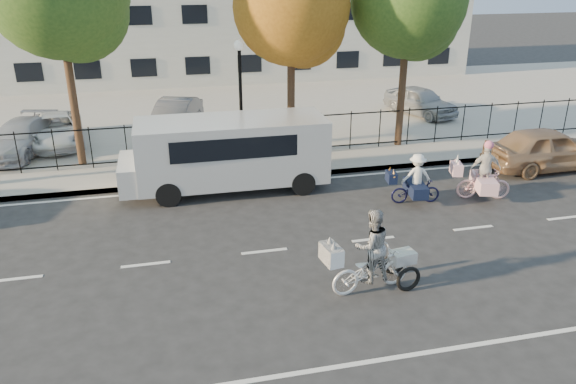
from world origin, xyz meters
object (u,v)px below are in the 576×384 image
object	(u,v)px
zebra_trike	(371,260)
bull_bike	(415,184)
white_van	(228,151)
gold_sedan	(548,149)
lot_car_a	(20,138)
unicorn_bike	(483,178)
lamppost	(240,80)
lot_car_b	(57,130)
lot_car_c	(175,116)
lot_car_d	(421,101)

from	to	relation	value
zebra_trike	bull_bike	distance (m)	5.37
zebra_trike	white_van	distance (m)	7.21
gold_sedan	lot_car_a	bearing A→B (deg)	71.65
unicorn_bike	white_van	bearing A→B (deg)	86.32
lamppost	gold_sedan	distance (m)	11.20
lot_car_b	unicorn_bike	bearing A→B (deg)	-39.97
bull_bike	lot_car_a	distance (m)	14.73
white_van	lot_car_c	size ratio (longest dim) A/B	1.59
lot_car_c	white_van	bearing A→B (deg)	-58.29
unicorn_bike	lot_car_b	size ratio (longest dim) A/B	0.46
lot_car_d	bull_bike	bearing A→B (deg)	-136.46
lamppost	unicorn_bike	world-z (taller)	lamppost
lot_car_a	zebra_trike	bearing A→B (deg)	-37.48
unicorn_bike	lot_car_a	world-z (taller)	unicorn_bike
bull_bike	lot_car_b	xyz separation A→B (m)	(-11.53, 8.38, 0.11)
white_van	lot_car_d	xyz separation A→B (m)	(10.04, 6.92, -0.48)
lamppost	lot_car_b	size ratio (longest dim) A/B	1.02
lamppost	lot_car_c	distance (m)	5.35
bull_bike	white_van	size ratio (longest dim) A/B	0.26
zebra_trike	gold_sedan	size ratio (longest dim) A/B	0.52
lot_car_d	lot_car_b	bearing A→B (deg)	163.25
unicorn_bike	lamppost	bearing A→B (deg)	69.54
lamppost	zebra_trike	distance (m)	9.53
white_van	lot_car_c	distance (m)	6.76
lot_car_b	white_van	bearing A→B (deg)	-52.14
zebra_trike	lot_car_d	xyz separation A→B (m)	(7.73, 13.73, 0.04)
unicorn_bike	lot_car_d	xyz separation A→B (m)	(2.42, 9.57, 0.10)
white_van	lot_car_c	bearing A→B (deg)	102.96
bull_bike	gold_sedan	size ratio (longest dim) A/B	0.39
unicorn_bike	bull_bike	xyz separation A→B (m)	(-2.19, 0.20, -0.08)
lot_car_a	white_van	bearing A→B (deg)	-21.06
lamppost	lot_car_c	world-z (taller)	lamppost
unicorn_bike	lot_car_d	bearing A→B (deg)	1.26
zebra_trike	unicorn_bike	world-z (taller)	zebra_trike
bull_bike	lot_car_b	bearing A→B (deg)	61.71
unicorn_bike	white_van	distance (m)	8.09
lot_car_a	lot_car_c	size ratio (longest dim) A/B	1.02
lamppost	bull_bike	xyz separation A→B (m)	(4.63, -4.74, -2.48)
lot_car_a	unicorn_bike	bearing A→B (deg)	-13.72
white_van	lot_car_a	distance (m)	8.85
lot_car_a	lot_car_c	world-z (taller)	lot_car_c
lot_car_c	lot_car_a	bearing A→B (deg)	-145.46
lamppost	gold_sedan	bearing A→B (deg)	-15.90
lamppost	unicorn_bike	xyz separation A→B (m)	(6.82, -4.95, -2.40)
white_van	gold_sedan	xyz separation A→B (m)	(11.33, -0.70, -0.52)
bull_bike	lot_car_a	bearing A→B (deg)	67.32
unicorn_bike	lot_car_c	size ratio (longest dim) A/B	0.47
lot_car_c	lot_car_d	xyz separation A→B (m)	(11.48, 0.33, -0.03)
unicorn_bike	gold_sedan	xyz separation A→B (m)	(3.71, 1.95, 0.06)
white_van	lot_car_d	bearing A→B (deg)	35.21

